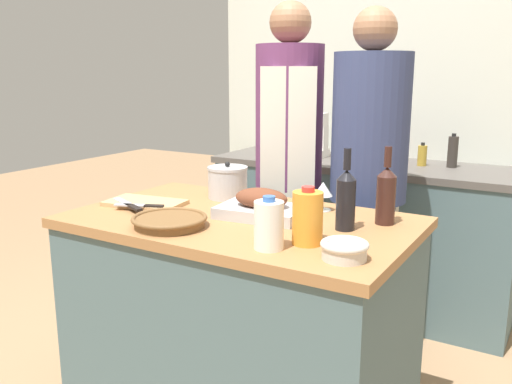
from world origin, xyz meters
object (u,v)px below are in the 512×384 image
object	(u,v)px
person_cook_aproned	(289,160)
person_cook_guest	(368,175)
roasting_pan	(261,206)
condiment_bottle_short	(401,151)
milk_jug	(269,225)
mixing_bowl	(344,249)
stock_pot	(228,182)
knife_chef	(128,204)
wine_glass_left	(323,190)
condiment_bottle_extra	(422,155)
wicker_basket	(169,221)
stand_mixer	(314,138)
wine_bottle_dark	(346,198)
cutting_board	(145,203)
wine_bottle_green	(386,194)
knife_paring	(141,206)
juice_jug	(308,218)
condiment_bottle_tall	(453,152)

from	to	relation	value
person_cook_aproned	person_cook_guest	size ratio (longest dim) A/B	1.03
roasting_pan	condiment_bottle_short	world-z (taller)	condiment_bottle_short
milk_jug	condiment_bottle_short	bearing A→B (deg)	93.20
roasting_pan	mixing_bowl	size ratio (longest dim) A/B	2.35
mixing_bowl	condiment_bottle_short	world-z (taller)	condiment_bottle_short
mixing_bowl	milk_jug	size ratio (longest dim) A/B	0.85
stock_pot	knife_chef	xyz separation A→B (m)	(-0.24, -0.39, -0.05)
person_cook_guest	knife_chef	bearing A→B (deg)	-141.74
knife_chef	milk_jug	bearing A→B (deg)	-10.83
wine_glass_left	condiment_bottle_extra	bearing A→B (deg)	84.95
wicker_basket	stand_mixer	bearing A→B (deg)	96.78
condiment_bottle_short	condiment_bottle_extra	xyz separation A→B (m)	(0.16, -0.11, -0.00)
mixing_bowl	person_cook_aproned	bearing A→B (deg)	125.57
condiment_bottle_extra	milk_jug	bearing A→B (deg)	-91.80
milk_jug	knife_chef	distance (m)	0.77
wine_bottle_dark	mixing_bowl	bearing A→B (deg)	-68.63
milk_jug	person_cook_guest	distance (m)	1.03
wicker_basket	roasting_pan	bearing A→B (deg)	52.20
cutting_board	wine_glass_left	size ratio (longest dim) A/B	2.95
stock_pot	condiment_bottle_short	size ratio (longest dim) A/B	1.33
wine_glass_left	person_cook_aproned	bearing A→B (deg)	130.53
wine_bottle_green	stand_mixer	world-z (taller)	stand_mixer
wine_glass_left	person_cook_guest	world-z (taller)	person_cook_guest
wine_bottle_dark	knife_chef	world-z (taller)	wine_bottle_dark
mixing_bowl	wine_glass_left	distance (m)	0.60
mixing_bowl	knife_paring	distance (m)	0.96
cutting_board	wine_bottle_green	world-z (taller)	wine_bottle_green
roasting_pan	wicker_basket	xyz separation A→B (m)	(-0.23, -0.29, -0.02)
juice_jug	knife_chef	world-z (taller)	juice_jug
knife_paring	stand_mixer	xyz separation A→B (m)	(0.06, 1.57, 0.12)
cutting_board	knife_chef	distance (m)	0.09
wine_bottle_green	stand_mixer	distance (m)	1.52
wine_glass_left	condiment_bottle_tall	world-z (taller)	condiment_bottle_tall
milk_jug	person_cook_guest	bearing A→B (deg)	91.42
wine_bottle_green	person_cook_guest	distance (m)	0.61
knife_chef	wicker_basket	bearing A→B (deg)	-19.83
milk_jug	wicker_basket	bearing A→B (deg)	176.00
person_cook_aproned	milk_jug	bearing A→B (deg)	-91.28
milk_jug	juice_jug	bearing A→B (deg)	52.05
wine_bottle_green	condiment_bottle_tall	xyz separation A→B (m)	(-0.02, 1.29, -0.01)
wine_bottle_dark	condiment_bottle_short	distance (m)	1.54
wine_bottle_dark	roasting_pan	bearing A→B (deg)	-178.51
juice_jug	condiment_bottle_extra	bearing A→B (deg)	91.10
wine_bottle_green	condiment_bottle_extra	world-z (taller)	wine_bottle_green
knife_paring	person_cook_guest	size ratio (longest dim) A/B	0.12
milk_jug	wine_glass_left	distance (m)	0.55
wine_bottle_green	stand_mixer	size ratio (longest dim) A/B	1.04
knife_chef	condiment_bottle_short	xyz separation A→B (m)	(0.65, 1.71, 0.06)
knife_paring	person_cook_guest	xyz separation A→B (m)	(0.67, 0.87, 0.05)
wine_bottle_dark	stand_mixer	world-z (taller)	stand_mixer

